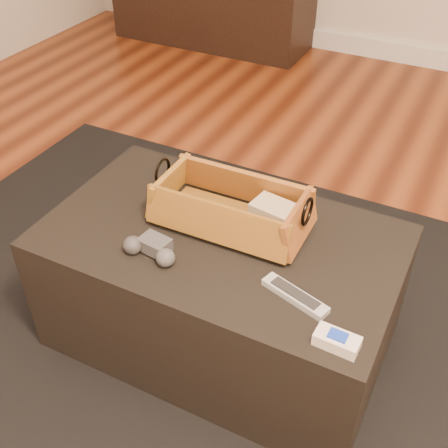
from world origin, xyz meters
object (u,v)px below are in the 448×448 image
at_px(media_cabinet, 212,3).
at_px(ottoman, 221,288).
at_px(tv_remote, 221,217).
at_px(game_controller, 151,249).
at_px(cream_gadget, 337,341).
at_px(wicker_basket, 231,209).
at_px(silver_remote, 295,296).

bearing_deg(media_cabinet, ottoman, -61.47).
distance_m(tv_remote, game_controller, 0.23).
height_order(ottoman, cream_gadget, cream_gadget).
xyz_separation_m(media_cabinet, ottoman, (1.27, -2.34, -0.04)).
height_order(game_controller, cream_gadget, game_controller).
bearing_deg(ottoman, cream_gadget, -29.36).
relative_size(media_cabinet, ottoman, 1.32).
relative_size(ottoman, tv_remote, 4.28).
bearing_deg(tv_remote, media_cabinet, 111.73).
bearing_deg(cream_gadget, game_controller, 172.70).
bearing_deg(tv_remote, game_controller, -123.64).
distance_m(media_cabinet, wicker_basket, 2.62).
distance_m(media_cabinet, tv_remote, 2.63).
bearing_deg(game_controller, tv_remote, 63.22).
bearing_deg(media_cabinet, game_controller, -65.35).
bearing_deg(cream_gadget, wicker_basket, 144.61).
bearing_deg(ottoman, tv_remote, 115.19).
bearing_deg(silver_remote, game_controller, -176.17).
xyz_separation_m(game_controller, cream_gadget, (0.54, -0.07, -0.01)).
height_order(tv_remote, cream_gadget, tv_remote).
distance_m(ottoman, cream_gadget, 0.52).
bearing_deg(game_controller, cream_gadget, -7.30).
distance_m(media_cabinet, cream_gadget, 3.08).
height_order(media_cabinet, ottoman, media_cabinet).
bearing_deg(media_cabinet, silver_remote, -58.01).
bearing_deg(silver_remote, media_cabinet, 121.99).
bearing_deg(tv_remote, silver_remote, -38.09).
distance_m(wicker_basket, silver_remote, 0.34).
bearing_deg(cream_gadget, silver_remote, 145.16).
distance_m(silver_remote, cream_gadget, 0.17).
bearing_deg(game_controller, silver_remote, 3.83).
bearing_deg(wicker_basket, ottoman, -92.06).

